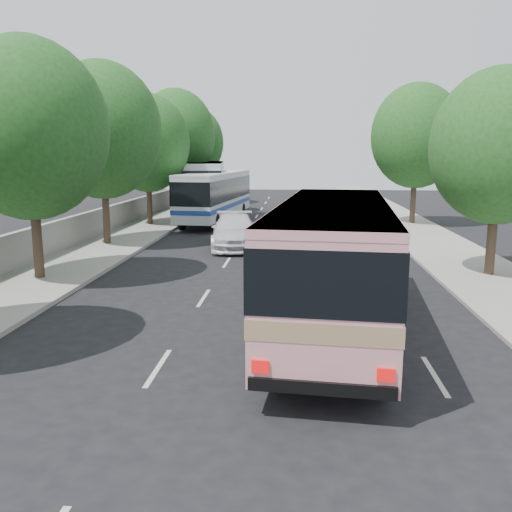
# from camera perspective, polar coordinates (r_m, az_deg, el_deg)

# --- Properties ---
(ground) EXTENTS (120.00, 120.00, 0.00)m
(ground) POSITION_cam_1_polar(r_m,az_deg,el_deg) (14.17, -0.65, -8.82)
(ground) COLOR black
(ground) RESTS_ON ground
(sidewalk_left) EXTENTS (4.00, 90.00, 0.15)m
(sidewalk_left) POSITION_cam_1_polar(r_m,az_deg,el_deg) (34.99, -11.77, 2.83)
(sidewalk_left) COLOR #9E998E
(sidewalk_left) RESTS_ON ground
(sidewalk_right) EXTENTS (4.00, 90.00, 0.12)m
(sidewalk_right) POSITION_cam_1_polar(r_m,az_deg,el_deg) (34.43, 16.59, 2.45)
(sidewalk_right) COLOR #9E998E
(sidewalk_right) RESTS_ON ground
(low_wall) EXTENTS (0.30, 90.00, 1.50)m
(low_wall) POSITION_cam_1_polar(r_m,az_deg,el_deg) (35.43, -14.63, 4.14)
(low_wall) COLOR #9E998E
(low_wall) RESTS_ON sidewalk_left
(tree_left_b) EXTENTS (5.70, 5.70, 8.88)m
(tree_left_b) POSITION_cam_1_polar(r_m,az_deg,el_deg) (21.53, -22.72, 12.78)
(tree_left_b) COLOR #38281E
(tree_left_b) RESTS_ON ground
(tree_left_c) EXTENTS (6.00, 6.00, 9.35)m
(tree_left_c) POSITION_cam_1_polar(r_m,az_deg,el_deg) (28.99, -15.84, 13.06)
(tree_left_c) COLOR #38281E
(tree_left_c) RESTS_ON ground
(tree_left_d) EXTENTS (5.52, 5.52, 8.60)m
(tree_left_d) POSITION_cam_1_polar(r_m,az_deg,el_deg) (36.57, -11.29, 11.91)
(tree_left_d) COLOR #38281E
(tree_left_d) RESTS_ON ground
(tree_left_e) EXTENTS (6.30, 6.30, 9.82)m
(tree_left_e) POSITION_cam_1_polar(r_m,az_deg,el_deg) (44.33, -8.39, 12.79)
(tree_left_e) COLOR #38281E
(tree_left_e) RESTS_ON ground
(tree_left_f) EXTENTS (5.88, 5.88, 9.16)m
(tree_left_f) POSITION_cam_1_polar(r_m,az_deg,el_deg) (52.19, -6.64, 12.03)
(tree_left_f) COLOR #38281E
(tree_left_f) RESTS_ON ground
(tree_right_near) EXTENTS (5.10, 5.10, 7.95)m
(tree_right_near) POSITION_cam_1_polar(r_m,az_deg,el_deg) (22.58, 24.49, 10.95)
(tree_right_near) COLOR #38281E
(tree_right_near) RESTS_ON ground
(tree_right_far) EXTENTS (6.00, 6.00, 9.35)m
(tree_right_far) POSITION_cam_1_polar(r_m,az_deg,el_deg) (38.11, 16.69, 12.36)
(tree_right_far) COLOR #38281E
(tree_right_far) RESTS_ON ground
(pink_bus) EXTENTS (3.80, 11.11, 3.48)m
(pink_bus) POSITION_cam_1_polar(r_m,az_deg,el_deg) (14.62, 8.16, 0.45)
(pink_bus) COLOR pink
(pink_bus) RESTS_ON ground
(pink_taxi) EXTENTS (2.42, 4.90, 1.61)m
(pink_taxi) POSITION_cam_1_polar(r_m,az_deg,el_deg) (24.87, 3.88, 1.58)
(pink_taxi) COLOR #D2127F
(pink_taxi) RESTS_ON ground
(white_pickup) EXTENTS (2.98, 5.94, 1.66)m
(white_pickup) POSITION_cam_1_polar(r_m,az_deg,el_deg) (27.79, -2.27, 2.61)
(white_pickup) COLOR silver
(white_pickup) RESTS_ON ground
(tour_coach_front) EXTENTS (3.82, 11.84, 3.48)m
(tour_coach_front) POSITION_cam_1_polar(r_m,az_deg,el_deg) (37.95, -4.31, 6.69)
(tour_coach_front) COLOR silver
(tour_coach_front) RESTS_ON ground
(tour_coach_rear) EXTENTS (4.59, 13.93, 4.09)m
(tour_coach_rear) POSITION_cam_1_polar(r_m,az_deg,el_deg) (43.12, -5.48, 7.64)
(tour_coach_rear) COLOR silver
(tour_coach_rear) RESTS_ON ground
(taxi_roof_sign) EXTENTS (0.57, 0.24, 0.18)m
(taxi_roof_sign) POSITION_cam_1_polar(r_m,az_deg,el_deg) (24.74, 3.91, 3.62)
(taxi_roof_sign) COLOR silver
(taxi_roof_sign) RESTS_ON pink_taxi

